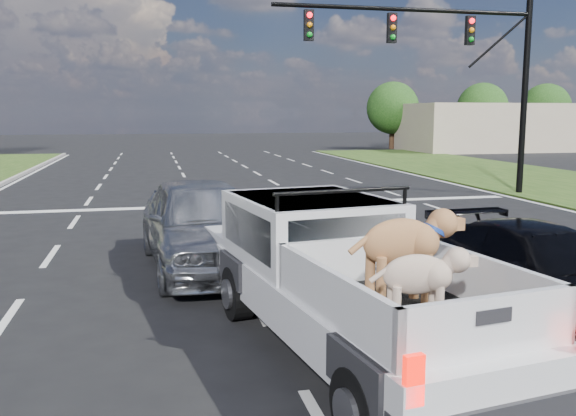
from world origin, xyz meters
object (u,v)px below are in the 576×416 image
at_px(traffic_signal, 463,57).
at_px(pickup_truck, 343,276).
at_px(black_coupe, 543,270).
at_px(silver_sedan, 202,223).

relative_size(traffic_signal, pickup_truck, 1.66).
relative_size(traffic_signal, black_coupe, 2.11).
bearing_deg(black_coupe, pickup_truck, -170.75).
bearing_deg(traffic_signal, black_coupe, -112.95).
xyz_separation_m(traffic_signal, silver_sedan, (-9.52, -8.10, -3.88)).
relative_size(traffic_signal, silver_sedan, 1.85).
bearing_deg(silver_sedan, black_coupe, -43.86).
height_order(pickup_truck, silver_sedan, pickup_truck).
xyz_separation_m(silver_sedan, black_coupe, (4.53, -3.70, -0.22)).
height_order(silver_sedan, black_coupe, silver_sedan).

